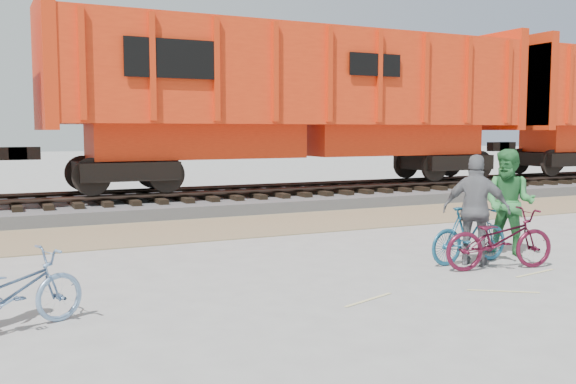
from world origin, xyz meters
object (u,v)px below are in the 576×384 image
object	(u,v)px
person_woman	(476,210)
bicycle_maroon	(499,239)
bicycle_blue	(10,293)
bicycle_teal	(470,235)
person_man	(509,203)
hopper_car_center	(302,98)

from	to	relation	value
person_woman	bicycle_maroon	bearing A→B (deg)	151.37
bicycle_blue	person_woman	world-z (taller)	person_woman
bicycle_teal	person_man	bearing A→B (deg)	-80.07
hopper_car_center	person_woman	bearing A→B (deg)	-99.31
person_man	person_woman	size ratio (longest dim) A/B	1.04
hopper_car_center	bicycle_maroon	xyz separation A→B (m)	(-1.34, -9.15, -2.55)
person_man	hopper_car_center	bearing A→B (deg)	150.03
bicycle_blue	person_woman	bearing A→B (deg)	-108.29
bicycle_maroon	person_woman	xyz separation A→B (m)	(-0.10, 0.40, 0.40)
hopper_car_center	person_woman	world-z (taller)	hopper_car_center
bicycle_teal	person_woman	xyz separation A→B (m)	(-0.00, -0.13, 0.41)
bicycle_teal	person_man	size ratio (longest dim) A/B	0.85
bicycle_blue	person_woman	distance (m)	6.66
hopper_car_center	bicycle_maroon	distance (m)	9.60
bicycle_teal	person_woman	size ratio (longest dim) A/B	0.88
bicycle_blue	bicycle_maroon	bearing A→B (deg)	-111.75
bicycle_blue	person_man	size ratio (longest dim) A/B	0.89
bicycle_blue	bicycle_teal	world-z (taller)	bicycle_teal
hopper_car_center	person_woman	size ratio (longest dim) A/B	8.16
person_woman	hopper_car_center	bearing A→B (deg)	-51.98
bicycle_maroon	person_woman	bearing A→B (deg)	25.94
hopper_car_center	bicycle_maroon	world-z (taller)	hopper_car_center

